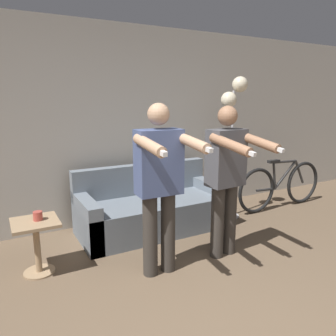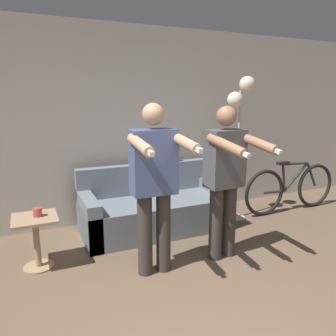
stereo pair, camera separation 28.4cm
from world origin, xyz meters
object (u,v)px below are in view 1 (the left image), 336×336
(person_right, at_px, (227,174))
(side_table, at_px, (36,236))
(cat, at_px, (161,157))
(floor_lamp, at_px, (234,107))
(bicycle, at_px, (281,185))
(person_left, at_px, (160,180))
(cup, at_px, (38,216))
(couch, at_px, (152,210))

(person_right, xyz_separation_m, side_table, (-1.81, 0.57, -0.53))
(person_right, xyz_separation_m, cat, (-0.08, 1.32, -0.02))
(floor_lamp, height_order, bicycle, floor_lamp)
(person_right, height_order, side_table, person_right)
(person_right, xyz_separation_m, bicycle, (1.73, 0.83, -0.55))
(person_left, relative_size, bicycle, 0.98)
(cat, height_order, cup, cat)
(person_left, xyz_separation_m, cup, (-1.00, 0.58, -0.36))
(person_left, relative_size, person_right, 1.02)
(cat, xyz_separation_m, floor_lamp, (0.89, -0.41, 0.67))
(person_left, xyz_separation_m, side_table, (-1.04, 0.57, -0.56))
(floor_lamp, relative_size, side_table, 3.66)
(couch, height_order, person_left, person_left)
(bicycle, bearing_deg, cup, -175.89)
(cat, bearing_deg, floor_lamp, -24.71)
(floor_lamp, relative_size, cup, 22.46)
(person_right, relative_size, floor_lamp, 0.82)
(floor_lamp, bearing_deg, person_right, -131.71)
(couch, relative_size, cup, 21.55)
(side_table, bearing_deg, floor_lamp, 7.39)
(side_table, bearing_deg, couch, 17.27)
(person_left, bearing_deg, cup, 152.63)
(floor_lamp, height_order, cup, floor_lamp)
(couch, height_order, cat, cat)
(cat, height_order, bicycle, cat)
(couch, height_order, floor_lamp, floor_lamp)
(person_left, distance_m, cup, 1.21)
(person_right, bearing_deg, side_table, 158.37)
(person_right, bearing_deg, floor_lamp, 44.17)
(side_table, height_order, bicycle, bicycle)
(cat, xyz_separation_m, cup, (-1.70, -0.74, -0.31))
(couch, bearing_deg, cup, -162.76)
(cup, bearing_deg, couch, 17.24)
(couch, distance_m, person_right, 1.26)
(floor_lamp, bearing_deg, side_table, -172.61)
(couch, bearing_deg, person_left, -111.79)
(cup, distance_m, bicycle, 3.53)
(side_table, bearing_deg, bicycle, 4.24)
(side_table, relative_size, bicycle, 0.32)
(floor_lamp, bearing_deg, cup, -172.75)
(floor_lamp, distance_m, bicycle, 1.51)
(person_right, xyz_separation_m, cup, (-1.78, 0.58, -0.33))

